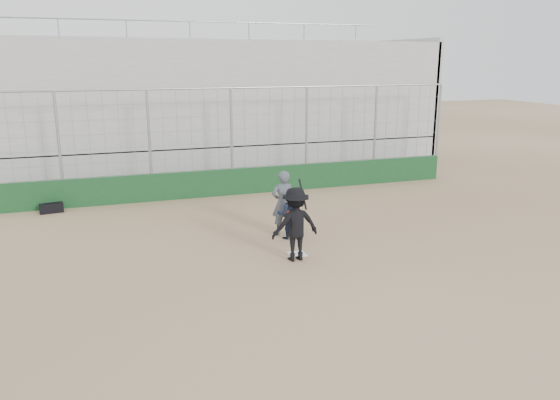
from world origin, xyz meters
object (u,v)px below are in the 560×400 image
object	(u,v)px
batter_at_plate	(295,224)
catcher_crouched	(289,222)
umpire	(283,206)
equipment_bag	(51,208)

from	to	relation	value
batter_at_plate	catcher_crouched	size ratio (longest dim) A/B	2.05
catcher_crouched	umpire	size ratio (longest dim) A/B	0.58
batter_at_plate	equipment_bag	distance (m)	9.25
catcher_crouched	umpire	world-z (taller)	umpire
batter_at_plate	umpire	xyz separation A→B (m)	(0.38, 2.06, -0.09)
umpire	equipment_bag	bearing A→B (deg)	-37.69
equipment_bag	batter_at_plate	bearing A→B (deg)	-47.48
catcher_crouched	umpire	xyz separation A→B (m)	(-0.04, 0.43, 0.37)
umpire	equipment_bag	distance (m)	8.16
umpire	equipment_bag	size ratio (longest dim) A/B	2.19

